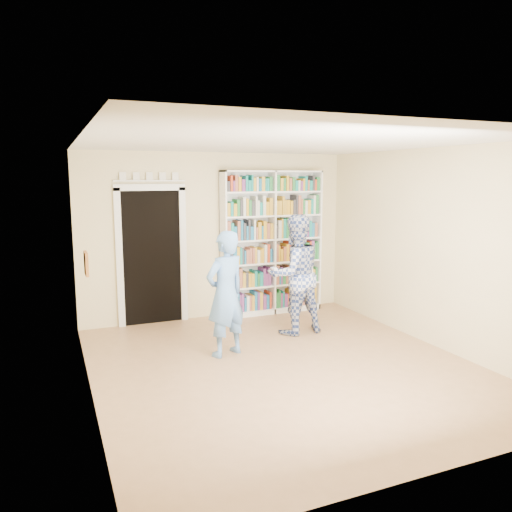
{
  "coord_description": "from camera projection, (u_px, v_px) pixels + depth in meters",
  "views": [
    {
      "loc": [
        -2.58,
        -5.27,
        2.3
      ],
      "look_at": [
        0.01,
        0.9,
        1.24
      ],
      "focal_mm": 35.0,
      "sensor_mm": 36.0,
      "label": 1
    }
  ],
  "objects": [
    {
      "name": "man_plaid",
      "position": [
        295.0,
        274.0,
        7.34
      ],
      "size": [
        0.9,
        0.72,
        1.77
      ],
      "primitive_type": "imported",
      "rotation": [
        0.0,
        0.0,
        3.2
      ],
      "color": "navy",
      "rests_on": "floor"
    },
    {
      "name": "wall_art",
      "position": [
        86.0,
        264.0,
        5.26
      ],
      "size": [
        0.03,
        0.25,
        0.25
      ],
      "primitive_type": "cube",
      "color": "brown",
      "rests_on": "wall_left"
    },
    {
      "name": "wall_left",
      "position": [
        86.0,
        272.0,
        5.08
      ],
      "size": [
        0.0,
        5.0,
        5.0
      ],
      "primitive_type": "plane",
      "rotation": [
        1.57,
        0.0,
        1.57
      ],
      "color": "beige",
      "rests_on": "floor"
    },
    {
      "name": "floor",
      "position": [
        283.0,
        366.0,
        6.15
      ],
      "size": [
        5.0,
        5.0,
        0.0
      ],
      "primitive_type": "plane",
      "color": "#996F4A",
      "rests_on": "ground"
    },
    {
      "name": "wall_back",
      "position": [
        218.0,
        236.0,
        8.21
      ],
      "size": [
        4.5,
        0.0,
        4.5
      ],
      "primitive_type": "plane",
      "rotation": [
        1.57,
        0.0,
        0.0
      ],
      "color": "beige",
      "rests_on": "floor"
    },
    {
      "name": "doorway",
      "position": [
        152.0,
        250.0,
        7.8
      ],
      "size": [
        1.1,
        0.08,
        2.43
      ],
      "color": "black",
      "rests_on": "floor"
    },
    {
      "name": "wall_right",
      "position": [
        433.0,
        248.0,
        6.8
      ],
      "size": [
        0.0,
        5.0,
        5.0
      ],
      "primitive_type": "plane",
      "rotation": [
        1.57,
        0.0,
        -1.57
      ],
      "color": "beige",
      "rests_on": "floor"
    },
    {
      "name": "ceiling",
      "position": [
        286.0,
        142.0,
        5.73
      ],
      "size": [
        5.0,
        5.0,
        0.0
      ],
      "primitive_type": "plane",
      "rotation": [
        3.14,
        0.0,
        0.0
      ],
      "color": "white",
      "rests_on": "wall_back"
    },
    {
      "name": "bookshelf",
      "position": [
        272.0,
        242.0,
        8.44
      ],
      "size": [
        1.76,
        0.33,
        2.41
      ],
      "rotation": [
        0.0,
        0.0,
        -0.05
      ],
      "color": "white",
      "rests_on": "floor"
    },
    {
      "name": "paper_sheet",
      "position": [
        308.0,
        265.0,
        7.2
      ],
      "size": [
        0.21,
        0.09,
        0.31
      ],
      "primitive_type": "cube",
      "rotation": [
        0.0,
        0.0,
        0.36
      ],
      "color": "white",
      "rests_on": "man_plaid"
    },
    {
      "name": "man_blue",
      "position": [
        226.0,
        294.0,
        6.41
      ],
      "size": [
        0.7,
        0.58,
        1.64
      ],
      "primitive_type": "imported",
      "rotation": [
        0.0,
        0.0,
        3.5
      ],
      "color": "#5E90D2",
      "rests_on": "floor"
    }
  ]
}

